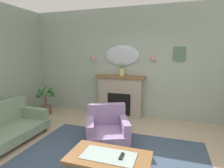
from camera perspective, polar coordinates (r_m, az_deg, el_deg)
The scene contains 13 objects.
wall_back at distance 5.14m, azimuth 8.02°, elevation 6.44°, with size 7.26×0.10×3.00m, color #93A393.
patterned_rug at distance 3.28m, azimuth -0.98°, elevation -23.12°, with size 3.20×2.40×0.01m, color #38475B.
fireplace at distance 5.16m, azimuth 2.58°, elevation -3.88°, with size 1.36×0.36×1.16m.
mantel_vase_right at distance 5.00m, azimuth 3.11°, elevation 4.39°, with size 0.13×0.13×0.36m.
wall_mirror at distance 5.15m, azimuth 3.10°, elevation 8.89°, with size 0.96×0.06×0.56m, color #B2BCC6.
wall_sconce_left at distance 5.39m, azimuth -5.89°, elevation 8.36°, with size 0.14×0.14×0.14m, color #D17066.
wall_sconce_right at distance 4.95m, azimuth 12.58°, elevation 8.06°, with size 0.14×0.14×0.14m, color #D17066.
framed_picture at distance 4.99m, azimuth 20.22°, elevation 8.74°, with size 0.28×0.03×0.36m, color #4C6B56.
coffee_table at distance 2.64m, azimuth -1.01°, elevation -22.42°, with size 1.10×0.60×0.45m.
tv_remote at distance 2.58m, azimuth 2.97°, elevation -21.48°, with size 0.04×0.16×0.02m, color black.
floral_couch at distance 4.30m, azimuth -31.42°, elevation -11.67°, with size 0.87×1.73×0.76m.
armchair_near_fireplace at distance 3.84m, azimuth -1.50°, elevation -12.95°, with size 1.06×1.07×0.71m.
potted_plant_tall_palm at distance 5.68m, azimuth -19.84°, elevation -4.66°, with size 0.57×0.57×0.89m.
Camera 1 is at (0.91, -2.40, 1.79)m, focal length 29.47 mm.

